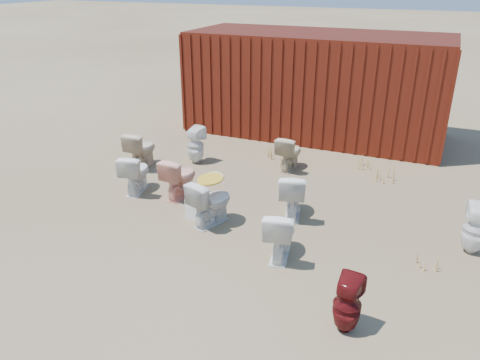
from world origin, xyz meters
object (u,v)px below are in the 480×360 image
at_px(toilet_front_c, 293,194).
at_px(toilet_back_beige_left, 141,149).
at_px(toilet_front_e, 280,233).
at_px(toilet_back_yellowlid, 211,202).
at_px(toilet_front_pink, 180,177).
at_px(toilet_front_maroon, 347,305).
at_px(loose_tank, 201,210).
at_px(shipping_container, 316,84).
at_px(toilet_back_beige_right, 289,153).
at_px(toilet_front_a, 136,173).
at_px(toilet_back_a, 195,145).
at_px(toilet_back_e, 475,229).

xyz_separation_m(toilet_front_c, toilet_back_beige_left, (-3.47, 0.81, -0.01)).
height_order(toilet_front_c, toilet_front_e, toilet_front_c).
distance_m(toilet_front_e, toilet_back_yellowlid, 1.39).
distance_m(toilet_front_pink, toilet_front_e, 2.51).
distance_m(toilet_front_maroon, toilet_front_e, 1.62).
height_order(toilet_front_pink, toilet_back_beige_left, toilet_back_beige_left).
bearing_deg(toilet_front_c, loose_tank, 14.96).
xyz_separation_m(toilet_back_beige_left, loose_tank, (2.18, -1.53, -0.20)).
height_order(shipping_container, toilet_back_beige_right, shipping_container).
relative_size(toilet_front_a, loose_tank, 1.47).
bearing_deg(toilet_front_c, toilet_back_yellowlid, 20.41).
height_order(shipping_container, toilet_back_a, shipping_container).
relative_size(toilet_front_c, toilet_back_beige_right, 1.09).
distance_m(shipping_container, toilet_front_e, 5.82).
bearing_deg(toilet_front_pink, shipping_container, -99.69).
height_order(shipping_container, toilet_front_pink, shipping_container).
bearing_deg(toilet_front_maroon, loose_tank, -24.85).
distance_m(toilet_back_beige_left, toilet_back_yellowlid, 2.85).
distance_m(toilet_back_a, toilet_back_beige_right, 1.95).
xyz_separation_m(toilet_front_a, loose_tank, (1.59, -0.49, -0.19)).
height_order(toilet_back_beige_right, toilet_back_yellowlid, toilet_back_yellowlid).
bearing_deg(toilet_back_beige_right, loose_tank, 80.69).
bearing_deg(toilet_back_e, toilet_back_beige_right, -28.90).
relative_size(toilet_front_c, toilet_back_a, 0.99).
distance_m(toilet_front_a, toilet_back_e, 5.57).
height_order(toilet_back_beige_left, toilet_back_beige_right, toilet_back_beige_left).
relative_size(toilet_front_a, toilet_front_maroon, 1.06).
bearing_deg(toilet_front_a, toilet_front_c, 172.02).
relative_size(toilet_back_a, toilet_back_beige_left, 1.03).
bearing_deg(toilet_back_a, toilet_front_e, 145.65).
height_order(toilet_front_maroon, toilet_front_e, toilet_front_e).
bearing_deg(toilet_back_yellowlid, loose_tank, 8.07).
bearing_deg(toilet_front_pink, toilet_back_beige_right, -119.84).
height_order(toilet_back_a, loose_tank, toilet_back_a).
bearing_deg(toilet_back_beige_left, toilet_front_e, 150.71).
bearing_deg(toilet_front_pink, toilet_back_a, -66.41).
distance_m(toilet_front_maroon, toilet_back_e, 2.66).
bearing_deg(toilet_front_a, shipping_container, -126.09).
bearing_deg(toilet_front_maroon, toilet_front_c, -53.18).
bearing_deg(toilet_back_yellowlid, toilet_back_e, -150.48).
relative_size(toilet_front_pink, toilet_back_beige_left, 0.99).
bearing_deg(shipping_container, toilet_front_maroon, -71.80).
bearing_deg(toilet_back_yellowlid, toilet_front_e, 179.17).
bearing_deg(toilet_back_beige_right, toilet_front_pink, 59.56).
height_order(toilet_front_a, loose_tank, toilet_front_a).
height_order(shipping_container, toilet_back_e, shipping_container).
distance_m(toilet_back_yellowlid, toilet_back_e, 3.86).
height_order(toilet_back_beige_right, toilet_back_e, toilet_back_e).
relative_size(toilet_back_yellowlid, toilet_back_e, 1.01).
distance_m(toilet_back_a, toilet_back_e, 5.46).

